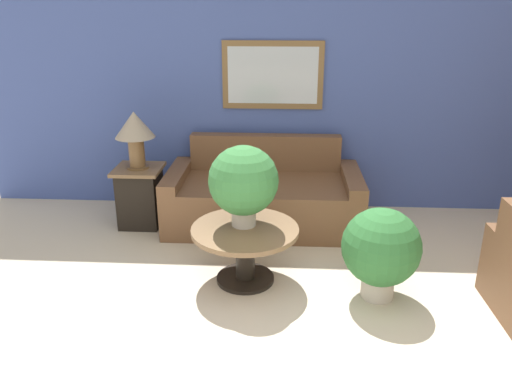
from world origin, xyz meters
TOP-DOWN VIEW (x-y plane):
  - wall_back at (-0.01, 3.24)m, footprint 7.17×0.09m
  - couch_main at (-0.41, 2.69)m, footprint 1.98×0.98m
  - coffee_table at (-0.51, 1.52)m, footprint 0.88×0.88m
  - side_table at (-1.68, 2.59)m, footprint 0.47×0.47m
  - table_lamp at (-1.68, 2.59)m, footprint 0.39×0.39m
  - potted_plant_on_table at (-0.52, 1.58)m, footprint 0.57×0.57m
  - potted_plant_floor at (0.55, 1.33)m, footprint 0.61×0.61m

SIDE VIEW (x-z plane):
  - couch_main at x=-0.41m, z-range -0.14..0.72m
  - side_table at x=-1.68m, z-range 0.01..0.63m
  - coffee_table at x=-0.51m, z-range 0.11..0.59m
  - potted_plant_floor at x=0.55m, z-range 0.05..0.79m
  - potted_plant_on_table at x=-0.52m, z-range 0.52..1.19m
  - table_lamp at x=-1.68m, z-range 0.73..1.31m
  - wall_back at x=-0.01m, z-range 0.00..2.60m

